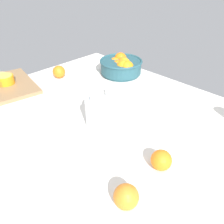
% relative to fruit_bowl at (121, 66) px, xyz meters
% --- Properties ---
extents(ground_plane, '(1.37, 1.06, 0.03)m').
position_rel_fruit_bowl_xyz_m(ground_plane, '(0.30, -0.38, -0.07)').
color(ground_plane, silver).
extents(fruit_bowl, '(0.25, 0.25, 0.11)m').
position_rel_fruit_bowl_xyz_m(fruit_bowl, '(0.00, 0.00, 0.00)').
color(fruit_bowl, '#234C56').
rests_on(fruit_bowl, ground_plane).
extents(juice_pitcher, '(0.13, 0.09, 0.16)m').
position_rel_fruit_bowl_xyz_m(juice_pitcher, '(0.28, -0.43, 0.01)').
color(juice_pitcher, white).
rests_on(juice_pitcher, ground_plane).
extents(juice_glass, '(0.06, 0.06, 0.09)m').
position_rel_fruit_bowl_xyz_m(juice_glass, '(0.20, -0.28, -0.01)').
color(juice_glass, white).
rests_on(juice_glass, ground_plane).
extents(cutting_board, '(0.39, 0.32, 0.02)m').
position_rel_fruit_bowl_xyz_m(cutting_board, '(-0.31, -0.55, -0.04)').
color(cutting_board, olive).
rests_on(cutting_board, ground_plane).
extents(orange_half_0, '(0.09, 0.09, 0.04)m').
position_rel_fruit_bowl_xyz_m(orange_half_0, '(-0.36, -0.55, -0.01)').
color(orange_half_0, orange).
rests_on(orange_half_0, cutting_board).
extents(orange_half_1, '(0.07, 0.07, 0.03)m').
position_rel_fruit_bowl_xyz_m(orange_half_1, '(-0.31, -0.55, -0.02)').
color(orange_half_1, orange).
rests_on(orange_half_1, cutting_board).
extents(orange_half_2, '(0.09, 0.09, 0.05)m').
position_rel_fruit_bowl_xyz_m(orange_half_2, '(-0.32, -0.54, -0.01)').
color(orange_half_2, orange).
rests_on(orange_half_2, cutting_board).
extents(loose_orange_1, '(0.07, 0.07, 0.07)m').
position_rel_fruit_bowl_xyz_m(loose_orange_1, '(0.59, -0.44, -0.02)').
color(loose_orange_1, orange).
rests_on(loose_orange_1, ground_plane).
extents(loose_orange_2, '(0.07, 0.07, 0.07)m').
position_rel_fruit_bowl_xyz_m(loose_orange_2, '(0.60, -0.62, -0.02)').
color(loose_orange_2, orange).
rests_on(loose_orange_2, ground_plane).
extents(loose_orange_3, '(0.07, 0.07, 0.07)m').
position_rel_fruit_bowl_xyz_m(loose_orange_3, '(-0.22, -0.28, -0.02)').
color(loose_orange_3, orange).
rests_on(loose_orange_3, ground_plane).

